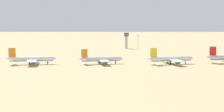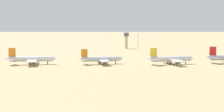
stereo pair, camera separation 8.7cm
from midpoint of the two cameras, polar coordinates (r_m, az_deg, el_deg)
ground at (r=291.67m, az=-1.67°, el=-1.08°), size 4000.00×4000.00×0.00m
ridge_west at (r=1360.73m, az=-10.22°, el=6.21°), size 406.52×364.29×102.33m
ridge_center at (r=1331.65m, az=5.57°, el=6.03°), size 258.11×198.09×90.70m
parked_jet_orange_2 at (r=288.76m, az=-12.09°, el=-0.44°), size 37.99×31.94×12.55m
parked_jet_orange_3 at (r=285.06m, az=-1.70°, el=-0.47°), size 34.91×29.62×11.53m
parked_jet_yellow_4 at (r=286.48m, az=8.76°, el=-0.42°), size 38.14×32.61×12.66m
control_tower at (r=437.49m, az=2.17°, el=2.58°), size 5.20×5.20×18.19m
light_pole_west at (r=423.06m, az=3.95°, el=2.25°), size 1.80×0.50×16.28m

